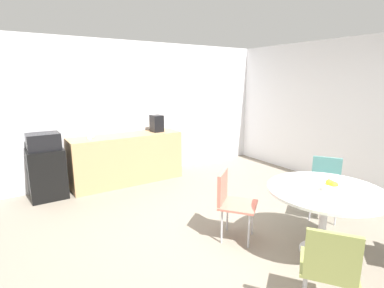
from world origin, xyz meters
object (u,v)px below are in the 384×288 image
(chair_coral, at_px, (230,197))
(fruit_bowl, at_px, (333,187))
(mini_fridge, at_px, (47,173))
(chair_teal, at_px, (326,180))
(coffee_maker, at_px, (157,123))
(round_table, at_px, (325,200))
(microwave, at_px, (43,141))
(chair_olive, at_px, (330,264))
(mug_white, at_px, (90,136))

(chair_coral, xyz_separation_m, fruit_bowl, (0.63, -0.88, 0.28))
(mini_fridge, height_order, chair_teal, chair_teal)
(coffee_maker, bearing_deg, round_table, -84.71)
(mini_fridge, relative_size, fruit_bowl, 3.98)
(chair_teal, bearing_deg, microwave, 138.14)
(chair_olive, height_order, chair_teal, same)
(microwave, relative_size, chair_coral, 0.58)
(mini_fridge, relative_size, chair_olive, 0.97)
(chair_teal, bearing_deg, chair_coral, 170.19)
(chair_teal, height_order, mug_white, mug_white)
(round_table, relative_size, chair_teal, 1.47)
(microwave, bearing_deg, chair_olive, -69.83)
(microwave, height_order, mug_white, microwave)
(mini_fridge, height_order, coffee_maker, coffee_maker)
(chair_olive, distance_m, coffee_maker, 4.06)
(chair_teal, bearing_deg, round_table, -147.79)
(round_table, distance_m, mug_white, 3.75)
(microwave, xyz_separation_m, coffee_maker, (1.99, 0.00, 0.12))
(chair_olive, height_order, fruit_bowl, fruit_bowl)
(chair_coral, relative_size, fruit_bowl, 4.10)
(chair_olive, bearing_deg, microwave, 110.17)
(microwave, bearing_deg, round_table, -55.82)
(round_table, bearing_deg, mug_white, 115.24)
(fruit_bowl, distance_m, coffee_maker, 3.49)
(chair_olive, xyz_separation_m, chair_teal, (1.71, 1.14, 0.00))
(coffee_maker, bearing_deg, chair_teal, -67.39)
(mini_fridge, distance_m, chair_coral, 3.08)
(microwave, height_order, chair_olive, microwave)
(microwave, relative_size, chair_teal, 0.58)
(chair_coral, xyz_separation_m, coffee_maker, (0.32, 2.59, 0.54))
(fruit_bowl, distance_m, mug_white, 3.80)
(microwave, xyz_separation_m, mug_white, (0.71, -0.01, 0.01))
(mini_fridge, distance_m, microwave, 0.53)
(chair_teal, bearing_deg, fruit_bowl, -144.79)
(mini_fridge, xyz_separation_m, fruit_bowl, (2.30, -3.47, 0.40))
(round_table, distance_m, coffee_maker, 3.44)
(coffee_maker, bearing_deg, microwave, 180.00)
(chair_olive, xyz_separation_m, fruit_bowl, (0.83, 0.53, 0.28))
(round_table, distance_m, chair_olive, 1.04)
(fruit_bowl, height_order, coffee_maker, coffee_maker)
(chair_coral, height_order, chair_olive, same)
(microwave, distance_m, mug_white, 0.71)
(chair_teal, relative_size, mug_white, 6.43)
(mini_fridge, distance_m, mug_white, 0.90)
(chair_coral, relative_size, mug_white, 6.43)
(microwave, bearing_deg, fruit_bowl, -56.43)
(chair_olive, height_order, coffee_maker, coffee_maker)
(round_table, xyz_separation_m, chair_teal, (0.87, 0.55, -0.11))
(chair_olive, bearing_deg, coffee_maker, 82.51)
(round_table, bearing_deg, chair_coral, 128.17)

